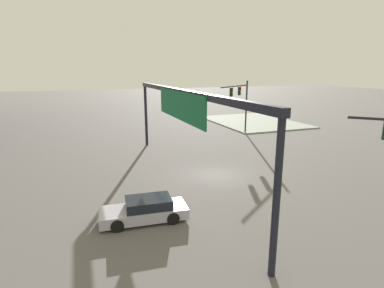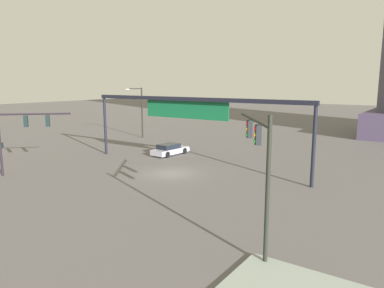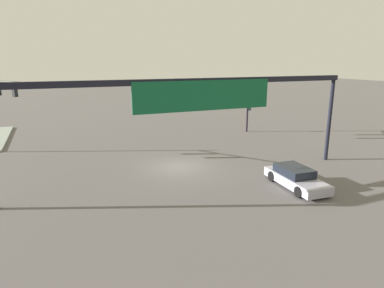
# 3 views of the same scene
# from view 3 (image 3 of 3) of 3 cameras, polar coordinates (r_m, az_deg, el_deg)

# --- Properties ---
(ground_plane) EXTENTS (222.55, 222.55, 0.00)m
(ground_plane) POSITION_cam_3_polar(r_m,az_deg,el_deg) (23.90, -2.27, -4.02)
(ground_plane) COLOR #5D5958
(traffic_signal_opposite_side) EXTENTS (4.50, 4.19, 5.61)m
(traffic_signal_opposite_side) POSITION_cam_3_polar(r_m,az_deg,el_deg) (34.20, 9.08, 7.97)
(traffic_signal_opposite_side) COLOR black
(traffic_signal_opposite_side) RESTS_ON ground
(overhead_sign_gantry) EXTENTS (22.73, 0.43, 6.44)m
(overhead_sign_gantry) POSITION_cam_3_polar(r_m,az_deg,el_deg) (20.30, 0.90, 8.45)
(overhead_sign_gantry) COLOR black
(overhead_sign_gantry) RESTS_ON ground
(sedan_car_approaching) EXTENTS (2.09, 4.58, 1.21)m
(sedan_car_approaching) POSITION_cam_3_polar(r_m,az_deg,el_deg) (21.07, 17.45, -5.56)
(sedan_car_approaching) COLOR #ADABBE
(sedan_car_approaching) RESTS_ON ground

